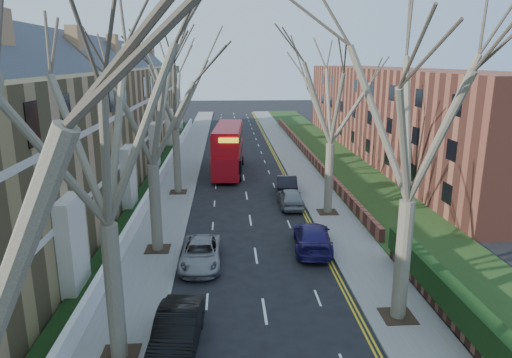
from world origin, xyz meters
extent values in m
cube|color=slate|center=(-6.00, 39.00, 0.06)|extent=(3.00, 102.00, 0.12)
cube|color=slate|center=(6.00, 39.00, 0.06)|extent=(3.00, 102.00, 0.12)
cube|color=olive|center=(-13.80, 31.00, 5.00)|extent=(9.00, 78.00, 10.00)
cube|color=#30343B|center=(-13.80, 31.00, 11.00)|extent=(4.67, 78.00, 4.67)
cube|color=beige|center=(-9.35, 31.00, 3.50)|extent=(0.12, 78.00, 0.35)
cube|color=beige|center=(-9.35, 31.00, 7.00)|extent=(0.12, 78.00, 0.35)
cube|color=brown|center=(17.50, 43.00, 5.00)|extent=(8.00, 54.00, 10.00)
cube|color=brown|center=(7.70, 43.00, 0.57)|extent=(0.35, 54.00, 0.90)
cube|color=white|center=(-7.65, 31.00, 0.62)|extent=(0.30, 78.00, 1.00)
cube|color=#203714|center=(10.50, 39.00, 0.15)|extent=(6.00, 102.00, 0.06)
cylinder|color=brown|center=(-5.70, 6.00, 2.75)|extent=(0.64, 0.64, 5.25)
cube|color=#2D2116|center=(-5.70, 6.00, 0.14)|extent=(1.40, 1.40, 0.05)
cylinder|color=brown|center=(-5.70, 16.00, 2.66)|extent=(0.64, 0.64, 5.07)
cube|color=#2D2116|center=(-5.70, 16.00, 0.14)|extent=(1.40, 1.40, 0.05)
cylinder|color=brown|center=(-5.70, 28.00, 2.75)|extent=(0.60, 0.60, 5.25)
cube|color=#2D2116|center=(-5.70, 28.00, 0.14)|extent=(1.40, 1.40, 0.05)
cylinder|color=brown|center=(5.70, 8.00, 2.75)|extent=(0.64, 0.64, 5.25)
cube|color=#2D2116|center=(5.70, 8.00, 0.14)|extent=(1.40, 1.40, 0.05)
cylinder|color=brown|center=(5.70, 22.00, 2.66)|extent=(0.60, 0.60, 5.07)
cube|color=#2D2116|center=(5.70, 22.00, 0.14)|extent=(1.40, 1.40, 0.05)
cube|color=#AD0C15|center=(-1.41, 35.24, 1.44)|extent=(3.22, 11.05, 2.18)
cube|color=#AD0C15|center=(-1.41, 35.24, 3.52)|extent=(3.18, 10.51, 1.98)
cube|color=black|center=(-1.41, 35.24, 1.89)|extent=(3.18, 10.18, 0.89)
cube|color=black|center=(-1.41, 35.24, 3.62)|extent=(3.16, 9.96, 0.89)
imported|color=black|center=(-3.59, 6.48, 0.76)|extent=(1.96, 4.75, 1.53)
imported|color=gray|center=(-3.08, 14.00, 0.66)|extent=(2.25, 4.77, 1.32)
imported|color=navy|center=(3.40, 15.73, 0.76)|extent=(2.70, 5.43, 1.52)
imported|color=gray|center=(3.22, 23.82, 0.73)|extent=(1.75, 4.31, 1.47)
imported|color=black|center=(3.44, 27.73, 0.76)|extent=(2.03, 4.74, 1.52)
camera|label=1|loc=(-1.57, -9.15, 10.86)|focal=32.00mm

